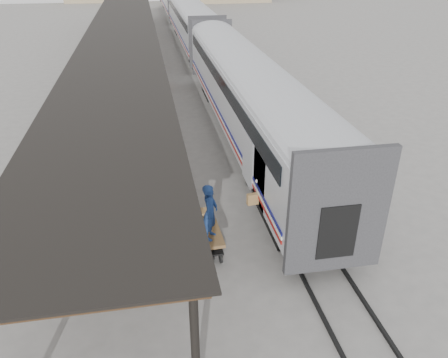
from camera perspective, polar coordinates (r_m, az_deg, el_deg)
ground at (r=16.76m, az=-1.88°, el=-6.08°), size 160.00×160.00×0.00m
train at (r=48.28m, az=-4.28°, el=19.96°), size 3.45×76.01×4.01m
canopy at (r=38.16m, az=-13.06°, el=19.23°), size 4.90×64.30×4.15m
rails at (r=48.92m, az=-4.19°, el=16.94°), size 1.54×150.00×0.12m
baggage_cart at (r=15.28m, az=-3.06°, el=-6.93°), size 1.35×2.45×0.86m
suitcase_stack at (r=15.37m, az=-3.79°, el=-4.86°), size 1.21×1.09×0.58m
luggage_tug at (r=33.92m, az=-8.65°, el=12.57°), size 1.15×1.50×1.17m
porter at (r=14.11m, az=-1.83°, el=-4.35°), size 0.72×0.85×1.96m
pedestrian at (r=30.31m, az=-13.25°, el=11.01°), size 1.14×0.76×1.80m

